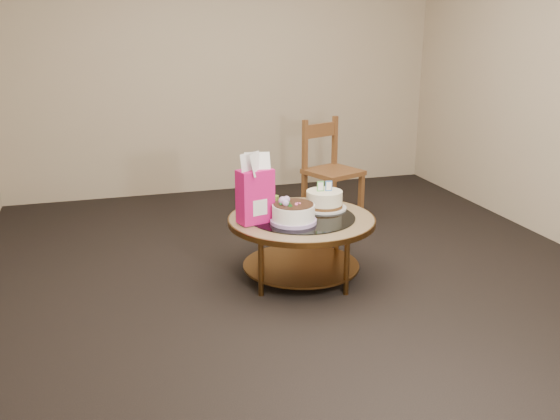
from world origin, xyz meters
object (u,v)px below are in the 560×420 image
object	(u,v)px
decorated_cake	(293,214)
coffee_table	(301,228)
gift_bag	(255,189)
cream_cake	(324,200)
dining_chair	(330,170)

from	to	relation	value
decorated_cake	coffee_table	bearing A→B (deg)	48.25
decorated_cake	gift_bag	distance (m)	0.31
decorated_cake	cream_cake	bearing A→B (deg)	37.73
cream_cake	gift_bag	bearing A→B (deg)	-157.38
gift_bag	dining_chair	xyz separation A→B (m)	(1.01, 1.22, -0.23)
dining_chair	cream_cake	bearing A→B (deg)	-134.97
coffee_table	dining_chair	bearing A→B (deg)	60.67
coffee_table	cream_cake	world-z (taller)	cream_cake
coffee_table	dining_chair	xyz separation A→B (m)	(0.67, 1.20, 0.08)
decorated_cake	cream_cake	size ratio (longest dim) A/B	0.97
coffee_table	gift_bag	world-z (taller)	gift_bag
coffee_table	cream_cake	distance (m)	0.29
coffee_table	cream_cake	bearing A→B (deg)	31.77
coffee_table	dining_chair	world-z (taller)	dining_chair
gift_bag	cream_cake	bearing A→B (deg)	0.20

